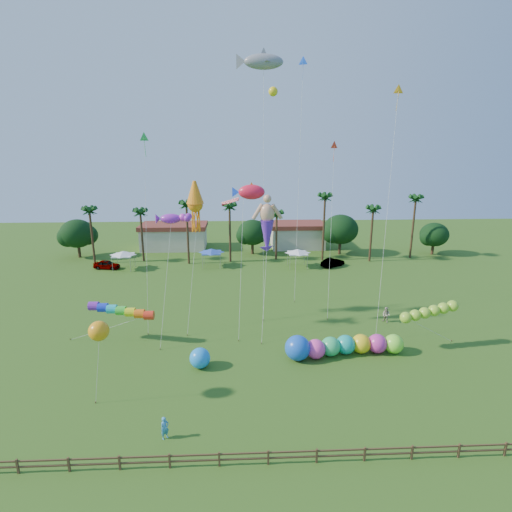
{
  "coord_description": "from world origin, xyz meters",
  "views": [
    {
      "loc": [
        -1.72,
        -26.33,
        18.8
      ],
      "look_at": [
        0.0,
        10.0,
        9.0
      ],
      "focal_mm": 28.0,
      "sensor_mm": 36.0,
      "label": 1
    }
  ],
  "objects_px": {
    "car_a": "(107,265)",
    "blue_ball": "(200,358)",
    "caterpillar_inflatable": "(340,346)",
    "spectator_a": "(165,428)",
    "car_b": "(333,262)",
    "spectator_b": "(386,315)"
  },
  "relations": [
    {
      "from": "caterpillar_inflatable",
      "to": "blue_ball",
      "type": "xyz_separation_m",
      "value": [
        -12.9,
        -1.51,
        -0.07
      ]
    },
    {
      "from": "car_a",
      "to": "blue_ball",
      "type": "distance_m",
      "value": 35.66
    },
    {
      "from": "car_a",
      "to": "caterpillar_inflatable",
      "type": "xyz_separation_m",
      "value": [
        30.6,
        -29.44,
        0.27
      ]
    },
    {
      "from": "car_a",
      "to": "blue_ball",
      "type": "bearing_deg",
      "value": -139.96
    },
    {
      "from": "car_b",
      "to": "spectator_a",
      "type": "distance_m",
      "value": 44.53
    },
    {
      "from": "spectator_a",
      "to": "blue_ball",
      "type": "xyz_separation_m",
      "value": [
        1.55,
        8.94,
        0.11
      ]
    },
    {
      "from": "spectator_a",
      "to": "spectator_b",
      "type": "distance_m",
      "value": 27.71
    },
    {
      "from": "spectator_a",
      "to": "caterpillar_inflatable",
      "type": "bearing_deg",
      "value": -2.79
    },
    {
      "from": "spectator_a",
      "to": "spectator_b",
      "type": "bearing_deg",
      "value": 0.57
    },
    {
      "from": "car_a",
      "to": "spectator_b",
      "type": "relative_size",
      "value": 2.33
    },
    {
      "from": "car_b",
      "to": "spectator_b",
      "type": "bearing_deg",
      "value": 147.79
    },
    {
      "from": "blue_ball",
      "to": "spectator_b",
      "type": "bearing_deg",
      "value": 23.35
    },
    {
      "from": "car_b",
      "to": "blue_ball",
      "type": "bearing_deg",
      "value": 113.61
    },
    {
      "from": "car_b",
      "to": "caterpillar_inflatable",
      "type": "xyz_separation_m",
      "value": [
        -6.17,
        -29.02,
        0.28
      ]
    },
    {
      "from": "caterpillar_inflatable",
      "to": "car_a",
      "type": "bearing_deg",
      "value": 130.12
    },
    {
      "from": "spectator_b",
      "to": "caterpillar_inflatable",
      "type": "bearing_deg",
      "value": -83.26
    },
    {
      "from": "spectator_b",
      "to": "blue_ball",
      "type": "bearing_deg",
      "value": -105.19
    },
    {
      "from": "spectator_a",
      "to": "car_b",
      "type": "bearing_deg",
      "value": 23.75
    },
    {
      "from": "car_a",
      "to": "car_b",
      "type": "height_order",
      "value": "car_a"
    },
    {
      "from": "spectator_a",
      "to": "spectator_b",
      "type": "xyz_separation_m",
      "value": [
        21.46,
        17.53,
        0.09
      ]
    },
    {
      "from": "caterpillar_inflatable",
      "to": "blue_ball",
      "type": "distance_m",
      "value": 12.98
    },
    {
      "from": "spectator_a",
      "to": "caterpillar_inflatable",
      "type": "height_order",
      "value": "caterpillar_inflatable"
    }
  ]
}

